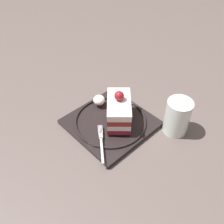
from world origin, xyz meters
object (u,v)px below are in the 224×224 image
object	(u,v)px
fork	(101,142)
dessert_plate	(112,122)
whipped_cream_dollop	(99,100)
cake_slice	(119,110)
drink_glass_near	(177,118)

from	to	relation	value
fork	dessert_plate	bearing A→B (deg)	32.14
whipped_cream_dollop	fork	distance (m)	0.15
cake_slice	fork	size ratio (longest dim) A/B	1.20
cake_slice	whipped_cream_dollop	xyz separation A→B (m)	(-0.00, 0.09, -0.02)
drink_glass_near	fork	bearing A→B (deg)	158.09
cake_slice	fork	xyz separation A→B (m)	(-0.09, -0.03, -0.03)
cake_slice	fork	distance (m)	0.10
fork	whipped_cream_dollop	bearing A→B (deg)	54.44
dessert_plate	fork	world-z (taller)	fork
fork	drink_glass_near	size ratio (longest dim) A/B	1.06
dessert_plate	whipped_cream_dollop	world-z (taller)	whipped_cream_dollop
dessert_plate	cake_slice	bearing A→B (deg)	-37.60
whipped_cream_dollop	drink_glass_near	size ratio (longest dim) A/B	0.34
fork	drink_glass_near	bearing A→B (deg)	-21.91
drink_glass_near	whipped_cream_dollop	bearing A→B (deg)	118.16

